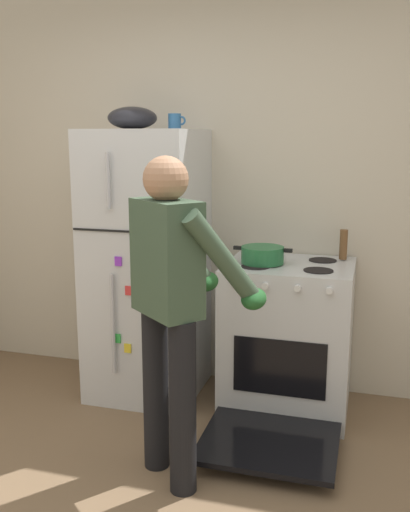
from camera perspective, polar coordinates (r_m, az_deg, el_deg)
name	(u,v)px	position (r m, az deg, el deg)	size (l,w,h in m)	color
kitchen_wall_back	(228,187)	(3.90, 2.34, 6.88)	(6.00, 0.10, 2.70)	beige
refrigerator	(147,265)	(3.75, -5.73, -0.90)	(0.68, 0.72, 1.73)	silver
stove_range	(287,339)	(3.62, 8.17, -8.18)	(0.76, 1.23, 0.93)	silver
person_cook	(173,294)	(2.73, -3.15, -3.74)	(0.65, 0.69, 1.60)	black
red_pot	(263,255)	(3.47, 5.73, 0.12)	(0.36, 0.26, 0.10)	#236638
coffee_mug	(175,121)	(3.64, -2.99, 13.20)	(0.11, 0.08, 0.10)	#2D6093
pepper_mill	(343,244)	(3.65, 13.57, 1.12)	(0.05, 0.05, 0.19)	brown
mixing_bowl	(132,118)	(3.69, -7.22, 13.43)	(0.31, 0.31, 0.14)	black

